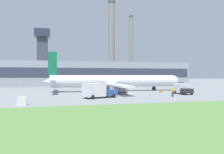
{
  "coord_description": "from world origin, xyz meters",
  "views": [
    {
      "loc": [
        -14.75,
        -45.56,
        3.81
      ],
      "look_at": [
        -1.84,
        5.75,
        3.48
      ],
      "focal_mm": 35.0,
      "sensor_mm": 36.0,
      "label": 1
    }
  ],
  "objects_px": {
    "airplane": "(114,81)",
    "baggage_truck": "(98,91)",
    "pushback_tug": "(181,86)",
    "fuel_truck": "(182,89)",
    "ground_crew_person": "(173,92)"
  },
  "relations": [
    {
      "from": "airplane",
      "to": "pushback_tug",
      "type": "distance_m",
      "value": 19.02
    },
    {
      "from": "airplane",
      "to": "baggage_truck",
      "type": "bearing_deg",
      "value": -114.08
    },
    {
      "from": "pushback_tug",
      "to": "baggage_truck",
      "type": "height_order",
      "value": "baggage_truck"
    },
    {
      "from": "fuel_truck",
      "to": "ground_crew_person",
      "type": "bearing_deg",
      "value": -135.75
    },
    {
      "from": "baggage_truck",
      "to": "ground_crew_person",
      "type": "relative_size",
      "value": 3.54
    },
    {
      "from": "fuel_truck",
      "to": "pushback_tug",
      "type": "bearing_deg",
      "value": 59.61
    },
    {
      "from": "airplane",
      "to": "pushback_tug",
      "type": "bearing_deg",
      "value": 3.04
    },
    {
      "from": "airplane",
      "to": "fuel_truck",
      "type": "relative_size",
      "value": 8.27
    },
    {
      "from": "airplane",
      "to": "pushback_tug",
      "type": "height_order",
      "value": "airplane"
    },
    {
      "from": "airplane",
      "to": "baggage_truck",
      "type": "distance_m",
      "value": 16.27
    },
    {
      "from": "airplane",
      "to": "baggage_truck",
      "type": "height_order",
      "value": "airplane"
    },
    {
      "from": "airplane",
      "to": "ground_crew_person",
      "type": "xyz_separation_m",
      "value": [
        6.8,
        -16.02,
        -1.48
      ]
    },
    {
      "from": "fuel_truck",
      "to": "ground_crew_person",
      "type": "xyz_separation_m",
      "value": [
        -5.02,
        -4.89,
        -0.18
      ]
    },
    {
      "from": "airplane",
      "to": "fuel_truck",
      "type": "height_order",
      "value": "airplane"
    },
    {
      "from": "ground_crew_person",
      "to": "fuel_truck",
      "type": "bearing_deg",
      "value": 44.25
    }
  ]
}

